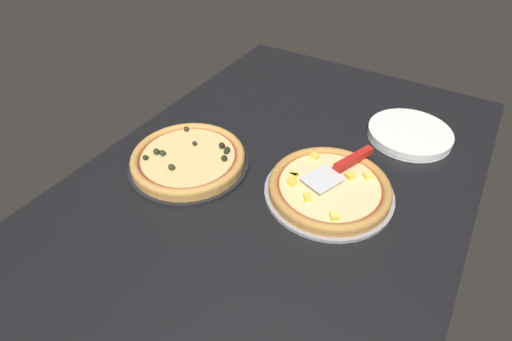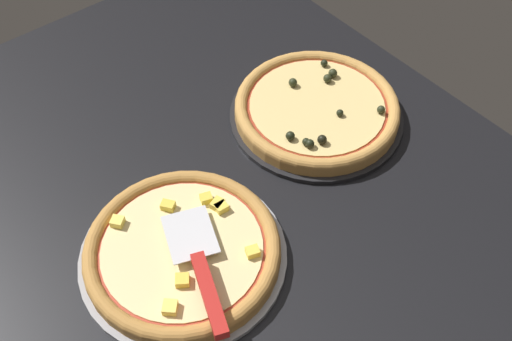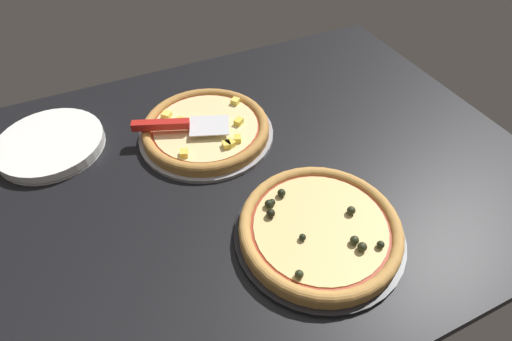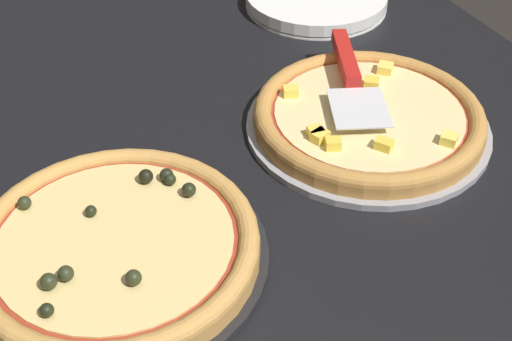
# 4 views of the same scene
# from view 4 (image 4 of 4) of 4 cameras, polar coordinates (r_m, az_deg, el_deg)

# --- Properties ---
(ground_plane) EXTENTS (1.47, 1.01, 0.04)m
(ground_plane) POSITION_cam_4_polar(r_m,az_deg,el_deg) (0.99, 0.86, 0.67)
(ground_plane) COLOR black
(pizza_pan_front) EXTENTS (0.35, 0.35, 0.01)m
(pizza_pan_front) POSITION_cam_4_polar(r_m,az_deg,el_deg) (1.03, 8.90, 3.47)
(pizza_pan_front) COLOR #939399
(pizza_pan_front) RESTS_ON ground_plane
(pizza_front) EXTENTS (0.32, 0.32, 0.03)m
(pizza_front) POSITION_cam_4_polar(r_m,az_deg,el_deg) (1.01, 9.00, 4.35)
(pizza_front) COLOR #B77F3D
(pizza_front) RESTS_ON pizza_pan_front
(pizza_pan_back) EXTENTS (0.35, 0.35, 0.01)m
(pizza_pan_back) POSITION_cam_4_polar(r_m,az_deg,el_deg) (0.84, -10.99, -6.90)
(pizza_pan_back) COLOR black
(pizza_pan_back) RESTS_ON ground_plane
(pizza_back) EXTENTS (0.33, 0.33, 0.04)m
(pizza_back) POSITION_cam_4_polar(r_m,az_deg,el_deg) (0.82, -11.18, -5.83)
(pizza_back) COLOR #C68E47
(pizza_back) RESTS_ON pizza_pan_back
(serving_spatula) EXTENTS (0.24, 0.13, 0.02)m
(serving_spatula) POSITION_cam_4_polar(r_m,az_deg,el_deg) (1.06, 7.41, 8.12)
(serving_spatula) COLOR silver
(serving_spatula) RESTS_ON pizza_front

